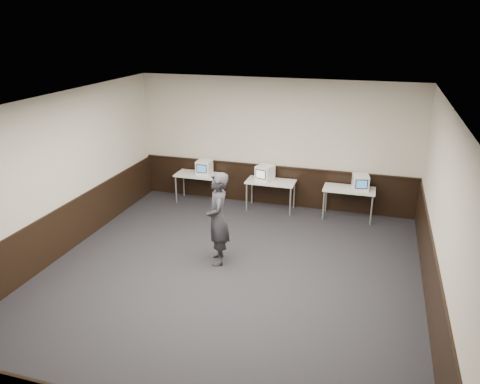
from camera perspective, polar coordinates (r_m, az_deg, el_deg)
name	(u,v)px	position (r m, az deg, el deg)	size (l,w,h in m)	color
floor	(225,281)	(8.71, -1.84, -10.79)	(8.00, 8.00, 0.00)	black
ceiling	(223,106)	(7.57, -2.11, 10.42)	(8.00, 8.00, 0.00)	white
back_wall	(275,144)	(11.68, 4.32, 5.91)	(7.00, 7.00, 0.00)	beige
front_wall	(89,347)	(4.86, -17.93, -17.58)	(7.00, 7.00, 0.00)	beige
left_wall	(51,181)	(9.65, -22.09, 1.30)	(8.00, 8.00, 0.00)	beige
right_wall	(444,224)	(7.71, 23.58, -3.59)	(8.00, 8.00, 0.00)	beige
wainscot_back	(274,186)	(11.98, 4.16, 0.79)	(6.98, 0.04, 1.00)	black
wainscot_left	(59,233)	(10.02, -21.17, -4.66)	(0.04, 7.98, 1.00)	black
wainscot_right	(432,287)	(8.18, 22.35, -10.64)	(0.04, 7.98, 1.00)	black
wainscot_rail	(274,166)	(11.80, 4.21, 3.14)	(6.98, 0.06, 0.04)	black
desk_left	(199,177)	(12.11, -5.02, 1.88)	(1.20, 0.60, 0.75)	silver
desk_center	(271,184)	(11.57, 3.77, 1.02)	(1.20, 0.60, 0.75)	silver
desk_right	(349,191)	(11.33, 13.16, 0.08)	(1.20, 0.60, 0.75)	silver
emac_left	(204,167)	(12.02, -4.38, 3.02)	(0.36, 0.39, 0.36)	white
emac_center	(265,173)	(11.54, 3.05, 2.33)	(0.47, 0.49, 0.37)	white
emac_right	(361,182)	(11.23, 14.48, 1.15)	(0.43, 0.44, 0.36)	white
person	(218,219)	(8.95, -2.72, -3.29)	(0.67, 0.44, 1.84)	#28272D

